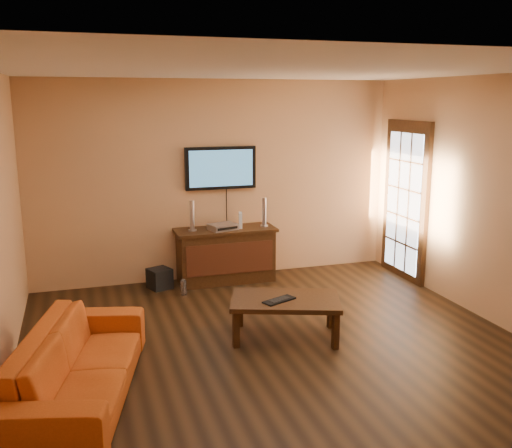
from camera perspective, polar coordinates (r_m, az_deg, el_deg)
name	(u,v)px	position (r m, az deg, el deg)	size (l,w,h in m)	color
ground_plane	(278,347)	(5.86, 2.19, -12.22)	(5.00, 5.00, 0.00)	black
room_walls	(259,173)	(5.96, 0.29, 5.16)	(5.00, 5.00, 5.00)	tan
french_door	(405,203)	(8.07, 14.70, 2.09)	(0.07, 1.02, 2.22)	black
media_console	(226,255)	(7.76, -3.05, -3.09)	(1.35, 0.52, 0.73)	black
television	(221,168)	(7.74, -3.55, 5.61)	(0.97, 0.08, 0.57)	black
coffee_table	(285,303)	(5.95, 2.97, -7.90)	(1.27, 1.00, 0.43)	black
sofa	(79,353)	(5.02, -17.32, -12.20)	(2.03, 0.59, 0.79)	#BE4E15
speaker_left	(192,217)	(7.54, -6.41, 0.70)	(0.11, 0.11, 0.41)	silver
speaker_right	(264,213)	(7.77, 0.82, 1.09)	(0.11, 0.11, 0.40)	silver
av_receiver	(223,227)	(7.60, -3.35, -0.27)	(0.35, 0.25, 0.08)	silver
game_console	(240,220)	(7.69, -1.57, 0.38)	(0.04, 0.15, 0.21)	white
subwoofer	(160,278)	(7.62, -9.61, -5.39)	(0.27, 0.27, 0.27)	black
bottle	(184,287)	(7.33, -7.26, -6.30)	(0.07, 0.07, 0.22)	white
keyboard	(279,300)	(5.85, 2.33, -7.61)	(0.38, 0.26, 0.02)	black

